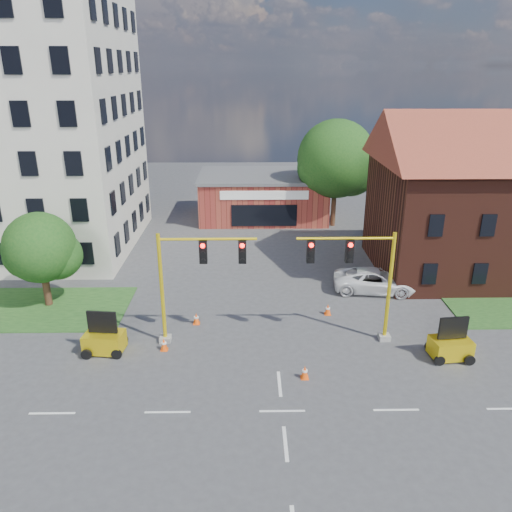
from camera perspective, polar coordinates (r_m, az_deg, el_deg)
name	(u,v)px	position (r m, az deg, el deg)	size (l,w,h in m)	color
ground	(282,411)	(22.81, 3.01, -17.28)	(120.00, 120.00, 0.00)	#424245
lane_markings	(287,462)	(20.54, 3.60, -22.44)	(60.00, 36.00, 0.01)	white
office_block	(6,119)	(44.07, -26.65, 13.87)	(18.40, 15.40, 20.60)	silver
brick_shop	(263,196)	(49.35, 0.80, 6.92)	(12.40, 8.40, 4.30)	maroon
tree_large	(340,162)	(46.43, 9.57, 10.59)	(7.40, 7.05, 9.79)	#3D2316
tree_nw_front	(44,250)	(32.72, -23.03, 0.67)	(4.51, 4.30, 6.02)	#3D2316
signal_mast_west	(193,275)	(26.12, -7.27, -2.19)	(5.30, 0.60, 6.20)	gray
signal_mast_east	(359,274)	(26.59, 11.74, -2.05)	(5.30, 0.60, 6.20)	gray
trailer_west	(104,340)	(27.56, -16.95, -9.16)	(2.11, 1.53, 2.26)	yellow
trailer_east	(450,346)	(27.76, 21.34, -9.54)	(2.09, 1.52, 2.23)	yellow
cone_a	(164,344)	(27.17, -10.47, -9.90)	(0.40, 0.40, 0.70)	#FE520D
cone_b	(196,319)	(29.43, -6.84, -7.11)	(0.40, 0.40, 0.70)	#FE520D
cone_c	(305,372)	(24.68, 5.59, -13.08)	(0.40, 0.40, 0.70)	#FE520D
cone_d	(328,309)	(30.57, 8.20, -6.06)	(0.40, 0.40, 0.70)	#FE520D
pickup_white	(375,281)	(34.06, 13.46, -2.74)	(2.53, 5.48, 1.52)	white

